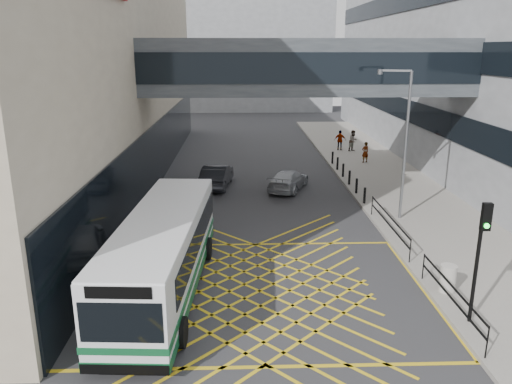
{
  "coord_description": "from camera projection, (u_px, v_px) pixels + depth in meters",
  "views": [
    {
      "loc": [
        -0.65,
        -16.4,
        8.5
      ],
      "look_at": [
        0.0,
        4.0,
        2.6
      ],
      "focal_mm": 35.0,
      "sensor_mm": 36.0,
      "label": 1
    }
  ],
  "objects": [
    {
      "name": "ground",
      "position": [
        259.0,
        291.0,
        18.13
      ],
      "size": [
        120.0,
        120.0,
        0.0
      ],
      "primitive_type": "plane",
      "color": "#333335"
    },
    {
      "name": "building_far",
      "position": [
        230.0,
        45.0,
        73.18
      ],
      "size": [
        28.0,
        16.0,
        18.0
      ],
      "primitive_type": "cube",
      "color": "gray",
      "rests_on": "ground"
    },
    {
      "name": "skybridge",
      "position": [
        305.0,
        67.0,
        27.66
      ],
      "size": [
        20.0,
        4.1,
        3.0
      ],
      "color": "#3E4348",
      "rests_on": "ground"
    },
    {
      "name": "pavement",
      "position": [
        387.0,
        181.0,
        32.79
      ],
      "size": [
        6.0,
        54.0,
        0.16
      ],
      "primitive_type": "cube",
      "color": "gray",
      "rests_on": "ground"
    },
    {
      "name": "box_junction",
      "position": [
        259.0,
        291.0,
        18.13
      ],
      "size": [
        12.0,
        9.0,
        0.01
      ],
      "color": "gold",
      "rests_on": "ground"
    },
    {
      "name": "bus",
      "position": [
        164.0,
        251.0,
        17.72
      ],
      "size": [
        3.05,
        10.52,
        2.92
      ],
      "rotation": [
        0.0,
        0.0,
        -0.06
      ],
      "color": "silver",
      "rests_on": "ground"
    },
    {
      "name": "car_white",
      "position": [
        150.0,
        239.0,
        21.07
      ],
      "size": [
        2.95,
        4.9,
        1.46
      ],
      "primitive_type": "imported",
      "rotation": [
        0.0,
        0.0,
        2.89
      ],
      "color": "white",
      "rests_on": "ground"
    },
    {
      "name": "car_dark",
      "position": [
        217.0,
        176.0,
        31.57
      ],
      "size": [
        2.4,
        4.84,
        1.46
      ],
      "primitive_type": "imported",
      "rotation": [
        0.0,
        0.0,
        3.01
      ],
      "color": "black",
      "rests_on": "ground"
    },
    {
      "name": "car_silver",
      "position": [
        288.0,
        179.0,
        30.95
      ],
      "size": [
        3.22,
        4.62,
        1.32
      ],
      "primitive_type": "imported",
      "rotation": [
        0.0,
        0.0,
        2.77
      ],
      "color": "gray",
      "rests_on": "ground"
    },
    {
      "name": "traffic_light",
      "position": [
        481.0,
        246.0,
        15.01
      ],
      "size": [
        0.29,
        0.46,
        4.0
      ],
      "rotation": [
        0.0,
        0.0,
        -0.04
      ],
      "color": "black",
      "rests_on": "pavement"
    },
    {
      "name": "street_lamp",
      "position": [
        403.0,
        136.0,
        24.39
      ],
      "size": [
        1.62,
        0.82,
        7.36
      ],
      "rotation": [
        0.0,
        0.0,
        -0.39
      ],
      "color": "slate",
      "rests_on": "pavement"
    },
    {
      "name": "litter_bin",
      "position": [
        448.0,
        278.0,
        17.66
      ],
      "size": [
        0.57,
        0.57,
        0.99
      ],
      "primitive_type": "cylinder",
      "color": "#ADA89E",
      "rests_on": "pavement"
    },
    {
      "name": "kerb_railings",
      "position": [
        412.0,
        248.0,
        19.78
      ],
      "size": [
        0.05,
        12.54,
        1.0
      ],
      "color": "black",
      "rests_on": "pavement"
    },
    {
      "name": "bollards",
      "position": [
        346.0,
        174.0,
        32.55
      ],
      "size": [
        0.14,
        10.14,
        0.9
      ],
      "color": "black",
      "rests_on": "pavement"
    },
    {
      "name": "pedestrian_a",
      "position": [
        365.0,
        152.0,
        37.63
      ],
      "size": [
        0.74,
        0.64,
        1.56
      ],
      "primitive_type": "imported",
      "rotation": [
        0.0,
        0.0,
        3.52
      ],
      "color": "gray",
      "rests_on": "pavement"
    },
    {
      "name": "pedestrian_b",
      "position": [
        353.0,
        141.0,
        41.78
      ],
      "size": [
        0.98,
        0.91,
        1.74
      ],
      "primitive_type": "imported",
      "rotation": [
        0.0,
        0.0,
        0.64
      ],
      "color": "gray",
      "rests_on": "pavement"
    },
    {
      "name": "pedestrian_c",
      "position": [
        340.0,
        140.0,
        42.17
      ],
      "size": [
        1.07,
        0.67,
        1.67
      ],
      "primitive_type": "imported",
      "rotation": [
        0.0,
        0.0,
        2.93
      ],
      "color": "gray",
      "rests_on": "pavement"
    }
  ]
}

